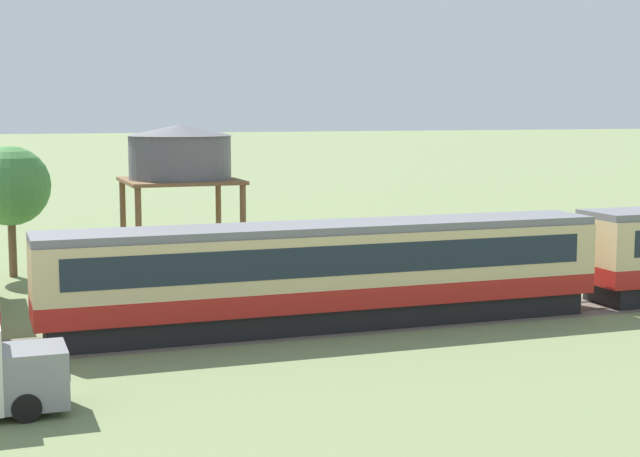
% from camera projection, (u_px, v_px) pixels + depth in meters
% --- Properties ---
extents(passenger_train, '(114.05, 3.11, 4.01)m').
position_uv_depth(passenger_train, '(334.00, 269.00, 37.55)').
color(passenger_train, '#AD1E19').
rests_on(passenger_train, ground_plane).
extents(railway_track, '(184.14, 3.60, 0.04)m').
position_uv_depth(railway_track, '(216.00, 335.00, 36.28)').
color(railway_track, '#665B51').
rests_on(railway_track, ground_plane).
extents(water_tower, '(5.20, 5.20, 7.61)m').
position_uv_depth(water_tower, '(180.00, 156.00, 45.26)').
color(water_tower, brown).
rests_on(water_tower, ground_plane).
extents(yard_tree_1, '(3.95, 3.95, 6.53)m').
position_uv_depth(yard_tree_1, '(10.00, 186.00, 48.31)').
color(yard_tree_1, brown).
rests_on(yard_tree_1, ground_plane).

